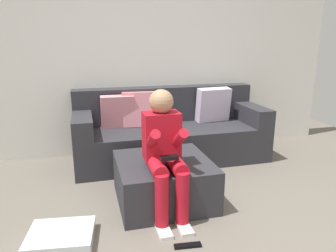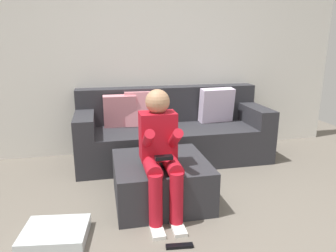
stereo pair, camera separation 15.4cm
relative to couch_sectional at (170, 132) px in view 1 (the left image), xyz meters
name	(u,v)px [view 1 (the left image)]	position (x,y,z in m)	size (l,w,h in m)	color
wall_back	(147,50)	(-0.19, 0.42, 0.99)	(5.10, 0.10, 2.65)	silver
couch_sectional	(170,132)	(0.00, 0.00, 0.00)	(2.31, 0.87, 0.87)	#2D2D33
ottoman	(164,181)	(-0.35, -1.07, -0.14)	(0.83, 0.81, 0.39)	#2D2D33
person_seated	(165,149)	(-0.39, -1.28, 0.24)	(0.30, 0.61, 1.05)	red
storage_bin	(61,237)	(-1.23, -1.49, -0.29)	(0.47, 0.39, 0.09)	silver
remote_near_ottoman	(188,246)	(-0.35, -1.78, -0.33)	(0.20, 0.05, 0.02)	black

